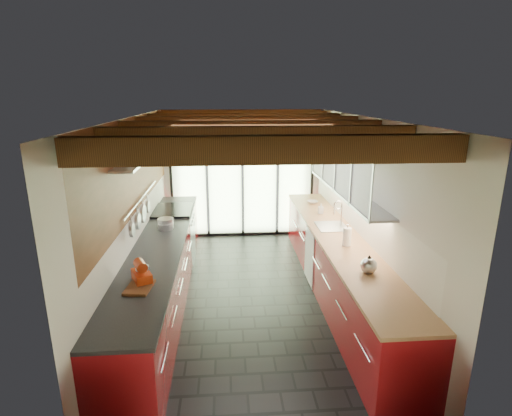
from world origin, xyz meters
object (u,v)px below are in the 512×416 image
(soap_bottle, at_px, (321,209))
(bowl, at_px, (312,202))
(kettle, at_px, (369,265))
(paper_towel, at_px, (347,237))
(stand_mixer, at_px, (142,273))

(soap_bottle, distance_m, bowl, 0.67)
(kettle, bearing_deg, paper_towel, 90.00)
(stand_mixer, xyz_separation_m, bowl, (2.54, 3.06, -0.08))
(kettle, height_order, paper_towel, paper_towel)
(kettle, relative_size, soap_bottle, 1.47)
(paper_towel, relative_size, soap_bottle, 1.67)
(stand_mixer, bearing_deg, paper_towel, 19.29)
(kettle, relative_size, paper_towel, 0.88)
(paper_towel, height_order, bowl, paper_towel)
(kettle, height_order, bowl, kettle)
(paper_towel, bearing_deg, kettle, -90.00)
(paper_towel, bearing_deg, bowl, 90.00)
(paper_towel, relative_size, bowl, 1.53)
(bowl, bearing_deg, paper_towel, -90.00)
(kettle, height_order, soap_bottle, kettle)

